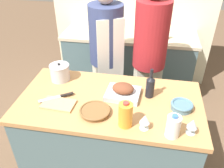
{
  "coord_description": "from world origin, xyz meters",
  "views": [
    {
      "loc": [
        0.3,
        -1.56,
        2.11
      ],
      "look_at": [
        0.0,
        0.12,
        0.96
      ],
      "focal_mm": 38.0,
      "sensor_mm": 36.0,
      "label": 1
    }
  ],
  "objects_px": {
    "cutting_board": "(58,104)",
    "juice_jug": "(125,115)",
    "person_cook_aproned": "(106,53)",
    "condiment_bottle_short": "(95,27)",
    "wine_glass_right": "(193,124)",
    "knife_chef": "(58,97)",
    "wine_bottle_green": "(150,86)",
    "mixing_bowl": "(182,106)",
    "person_cook_guest": "(149,55)",
    "milk_jug": "(173,126)",
    "stock_pot": "(60,72)",
    "condiment_bottle_tall": "(165,33)",
    "roasting_pan": "(123,92)",
    "wine_glass_left": "(145,119)",
    "wicker_basket": "(95,111)"
  },
  "relations": [
    {
      "from": "cutting_board",
      "to": "juice_jug",
      "type": "xyz_separation_m",
      "value": [
        0.57,
        -0.14,
        0.09
      ]
    },
    {
      "from": "juice_jug",
      "to": "person_cook_aproned",
      "type": "distance_m",
      "value": 1.17
    },
    {
      "from": "condiment_bottle_short",
      "to": "person_cook_aproned",
      "type": "xyz_separation_m",
      "value": [
        0.28,
        -0.65,
        -0.05
      ]
    },
    {
      "from": "wine_glass_right",
      "to": "knife_chef",
      "type": "bearing_deg",
      "value": 168.74
    },
    {
      "from": "wine_bottle_green",
      "to": "person_cook_aproned",
      "type": "distance_m",
      "value": 0.9
    },
    {
      "from": "mixing_bowl",
      "to": "person_cook_guest",
      "type": "distance_m",
      "value": 0.83
    },
    {
      "from": "wine_bottle_green",
      "to": "person_cook_guest",
      "type": "xyz_separation_m",
      "value": [
        -0.03,
        0.64,
        -0.03
      ]
    },
    {
      "from": "milk_jug",
      "to": "wine_glass_right",
      "type": "distance_m",
      "value": 0.14
    },
    {
      "from": "wine_glass_right",
      "to": "stock_pot",
      "type": "bearing_deg",
      "value": 156.14
    },
    {
      "from": "milk_jug",
      "to": "condiment_bottle_tall",
      "type": "relative_size",
      "value": 0.97
    },
    {
      "from": "roasting_pan",
      "to": "condiment_bottle_tall",
      "type": "distance_m",
      "value": 1.35
    },
    {
      "from": "milk_jug",
      "to": "juice_jug",
      "type": "bearing_deg",
      "value": 171.92
    },
    {
      "from": "knife_chef",
      "to": "condiment_bottle_short",
      "type": "distance_m",
      "value": 1.55
    },
    {
      "from": "roasting_pan",
      "to": "milk_jug",
      "type": "bearing_deg",
      "value": -44.83
    },
    {
      "from": "cutting_board",
      "to": "wine_bottle_green",
      "type": "distance_m",
      "value": 0.78
    },
    {
      "from": "roasting_pan",
      "to": "condiment_bottle_short",
      "type": "bearing_deg",
      "value": 112.25
    },
    {
      "from": "juice_jug",
      "to": "knife_chef",
      "type": "distance_m",
      "value": 0.65
    },
    {
      "from": "wine_bottle_green",
      "to": "person_cook_aproned",
      "type": "xyz_separation_m",
      "value": [
        -0.52,
        0.73,
        -0.09
      ]
    },
    {
      "from": "roasting_pan",
      "to": "cutting_board",
      "type": "xyz_separation_m",
      "value": [
        -0.5,
        -0.21,
        -0.04
      ]
    },
    {
      "from": "milk_jug",
      "to": "wine_glass_left",
      "type": "height_order",
      "value": "milk_jug"
    },
    {
      "from": "condiment_bottle_short",
      "to": "condiment_bottle_tall",
      "type": "bearing_deg",
      "value": -7.31
    },
    {
      "from": "wine_bottle_green",
      "to": "knife_chef",
      "type": "bearing_deg",
      "value": -167.17
    },
    {
      "from": "milk_jug",
      "to": "stock_pot",
      "type": "bearing_deg",
      "value": 151.34
    },
    {
      "from": "wine_glass_left",
      "to": "wine_glass_right",
      "type": "relative_size",
      "value": 1.03
    },
    {
      "from": "wicker_basket",
      "to": "cutting_board",
      "type": "distance_m",
      "value": 0.32
    },
    {
      "from": "wine_bottle_green",
      "to": "wine_glass_right",
      "type": "xyz_separation_m",
      "value": [
        0.31,
        -0.39,
        -0.02
      ]
    },
    {
      "from": "wine_glass_left",
      "to": "person_cook_guest",
      "type": "xyz_separation_m",
      "value": [
        -0.01,
        1.04,
        -0.01
      ]
    },
    {
      "from": "mixing_bowl",
      "to": "wine_glass_right",
      "type": "bearing_deg",
      "value": -79.43
    },
    {
      "from": "stock_pot",
      "to": "wine_glass_left",
      "type": "height_order",
      "value": "stock_pot"
    },
    {
      "from": "mixing_bowl",
      "to": "person_cook_aproned",
      "type": "distance_m",
      "value": 1.16
    },
    {
      "from": "roasting_pan",
      "to": "person_cook_guest",
      "type": "height_order",
      "value": "person_cook_guest"
    },
    {
      "from": "wicker_basket",
      "to": "milk_jug",
      "type": "bearing_deg",
      "value": -12.95
    },
    {
      "from": "knife_chef",
      "to": "condiment_bottle_tall",
      "type": "height_order",
      "value": "condiment_bottle_tall"
    },
    {
      "from": "mixing_bowl",
      "to": "person_cook_guest",
      "type": "xyz_separation_m",
      "value": [
        -0.29,
        0.77,
        0.04
      ]
    },
    {
      "from": "roasting_pan",
      "to": "person_cook_aproned",
      "type": "xyz_separation_m",
      "value": [
        -0.29,
        0.76,
        -0.03
      ]
    },
    {
      "from": "wine_bottle_green",
      "to": "condiment_bottle_short",
      "type": "height_order",
      "value": "wine_bottle_green"
    },
    {
      "from": "person_cook_aproned",
      "to": "wicker_basket",
      "type": "bearing_deg",
      "value": -110.95
    },
    {
      "from": "stock_pot",
      "to": "wine_bottle_green",
      "type": "distance_m",
      "value": 0.86
    },
    {
      "from": "milk_jug",
      "to": "wine_glass_right",
      "type": "bearing_deg",
      "value": 19.47
    },
    {
      "from": "juice_jug",
      "to": "stock_pot",
      "type": "bearing_deg",
      "value": 143.36
    },
    {
      "from": "wine_bottle_green",
      "to": "roasting_pan",
      "type": "bearing_deg",
      "value": -170.57
    },
    {
      "from": "wicker_basket",
      "to": "condiment_bottle_tall",
      "type": "xyz_separation_m",
      "value": [
        0.55,
        1.56,
        0.07
      ]
    },
    {
      "from": "condiment_bottle_tall",
      "to": "cutting_board",
      "type": "bearing_deg",
      "value": -119.93
    },
    {
      "from": "mixing_bowl",
      "to": "wicker_basket",
      "type": "bearing_deg",
      "value": -165.63
    },
    {
      "from": "wine_glass_right",
      "to": "knife_chef",
      "type": "distance_m",
      "value": 1.1
    },
    {
      "from": "cutting_board",
      "to": "condiment_bottle_tall",
      "type": "xyz_separation_m",
      "value": [
        0.87,
        1.51,
        0.08
      ]
    },
    {
      "from": "stock_pot",
      "to": "wine_glass_left",
      "type": "xyz_separation_m",
      "value": [
        0.83,
        -0.52,
        0.01
      ]
    },
    {
      "from": "juice_jug",
      "to": "condiment_bottle_tall",
      "type": "xyz_separation_m",
      "value": [
        0.3,
        1.64,
        -0.01
      ]
    },
    {
      "from": "mixing_bowl",
      "to": "cutting_board",
      "type": "bearing_deg",
      "value": -172.94
    },
    {
      "from": "stock_pot",
      "to": "knife_chef",
      "type": "height_order",
      "value": "stock_pot"
    }
  ]
}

